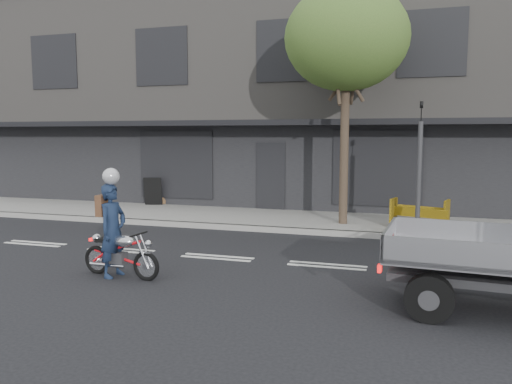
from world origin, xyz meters
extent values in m
plane|color=black|center=(0.00, 0.00, 0.00)|extent=(80.00, 80.00, 0.00)
cube|color=gray|center=(0.00, 4.70, 0.07)|extent=(32.00, 3.20, 0.15)
cube|color=gray|center=(0.00, 3.10, 0.07)|extent=(32.00, 0.20, 0.15)
cube|color=slate|center=(0.00, 11.30, 4.00)|extent=(26.00, 10.00, 8.00)
cylinder|color=#382B21|center=(2.20, 4.20, 2.00)|extent=(0.24, 0.24, 4.00)
ellipsoid|color=#365921|center=(2.20, 4.20, 5.30)|extent=(3.40, 3.40, 2.89)
cylinder|color=#2D2D30|center=(4.20, 3.35, 1.50)|extent=(0.12, 0.12, 3.00)
imported|color=black|center=(4.20, 3.35, 3.25)|extent=(0.08, 0.10, 0.50)
torus|color=black|center=(-1.77, -1.84, 0.27)|extent=(0.56, 0.15, 0.56)
torus|color=black|center=(-0.63, -1.98, 0.27)|extent=(0.56, 0.15, 0.56)
cube|color=#2D2D30|center=(-1.24, -1.90, 0.36)|extent=(0.31, 0.23, 0.23)
ellipsoid|color=silver|center=(-1.11, -1.92, 0.69)|extent=(0.48, 0.31, 0.23)
cube|color=black|center=(-1.51, -1.87, 0.67)|extent=(0.46, 0.25, 0.07)
cylinder|color=black|center=(-0.78, -1.96, 0.85)|extent=(0.09, 0.50, 0.03)
imported|color=#15213A|center=(-1.35, -1.91, 0.88)|extent=(0.50, 0.69, 1.76)
cylinder|color=black|center=(4.26, -2.62, 0.35)|extent=(0.71, 0.31, 0.69)
cylinder|color=black|center=(4.38, -1.08, 0.35)|extent=(0.71, 0.31, 0.69)
cube|color=#A6A6AB|center=(5.00, -1.90, 0.84)|extent=(2.86, 1.99, 0.09)
camera|label=1|loc=(3.89, -9.94, 2.67)|focal=35.00mm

